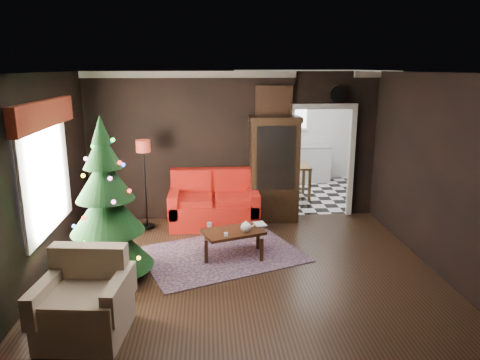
{
  "coord_description": "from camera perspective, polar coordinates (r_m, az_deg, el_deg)",
  "views": [
    {
      "loc": [
        -0.51,
        -5.86,
        2.87
      ],
      "look_at": [
        0.0,
        0.9,
        1.15
      ],
      "focal_mm": 33.39,
      "sensor_mm": 36.0,
      "label": 1
    }
  ],
  "objects": [
    {
      "name": "floor",
      "position": [
        6.54,
        0.61,
        -11.78
      ],
      "size": [
        5.5,
        5.5,
        0.0
      ],
      "primitive_type": "plane",
      "color": "black",
      "rests_on": "ground"
    },
    {
      "name": "ceiling",
      "position": [
        5.88,
        0.68,
        13.56
      ],
      "size": [
        5.5,
        5.5,
        0.0
      ],
      "primitive_type": "plane",
      "rotation": [
        3.14,
        0.0,
        0.0
      ],
      "color": "white",
      "rests_on": "ground"
    },
    {
      "name": "wall_back",
      "position": [
        8.5,
        -0.81,
        4.28
      ],
      "size": [
        5.5,
        0.0,
        5.5
      ],
      "primitive_type": "plane",
      "rotation": [
        1.57,
        0.0,
        0.0
      ],
      "color": "black",
      "rests_on": "ground"
    },
    {
      "name": "wall_front",
      "position": [
        3.7,
        4.02,
        -9.19
      ],
      "size": [
        5.5,
        0.0,
        5.5
      ],
      "primitive_type": "plane",
      "rotation": [
        -1.57,
        0.0,
        0.0
      ],
      "color": "black",
      "rests_on": "ground"
    },
    {
      "name": "wall_left",
      "position": [
        6.44,
        -24.53,
        -0.26
      ],
      "size": [
        0.0,
        5.5,
        5.5
      ],
      "primitive_type": "plane",
      "rotation": [
        1.57,
        0.0,
        1.57
      ],
      "color": "black",
      "rests_on": "ground"
    },
    {
      "name": "wall_right",
      "position": [
        6.86,
        24.17,
        0.61
      ],
      "size": [
        0.0,
        5.5,
        5.5
      ],
      "primitive_type": "plane",
      "rotation": [
        1.57,
        0.0,
        -1.57
      ],
      "color": "black",
      "rests_on": "ground"
    },
    {
      "name": "doorway",
      "position": [
        8.84,
        10.27,
        2.12
      ],
      "size": [
        1.1,
        0.1,
        2.1
      ],
      "primitive_type": null,
      "color": "white",
      "rests_on": "ground"
    },
    {
      "name": "left_window",
      "position": [
        6.6,
        -23.67,
        0.6
      ],
      "size": [
        0.05,
        1.6,
        1.4
      ],
      "primitive_type": "cube",
      "color": "white",
      "rests_on": "wall_left"
    },
    {
      "name": "valance",
      "position": [
        6.45,
        -23.72,
        7.71
      ],
      "size": [
        0.12,
        2.1,
        0.35
      ],
      "primitive_type": "cube",
      "color": "maroon",
      "rests_on": "wall_left"
    },
    {
      "name": "kitchen_floor",
      "position": [
        10.5,
        8.0,
        -1.76
      ],
      "size": [
        3.0,
        3.0,
        0.0
      ],
      "primitive_type": "plane",
      "color": "white",
      "rests_on": "ground"
    },
    {
      "name": "kitchen_window",
      "position": [
        11.58,
        6.78,
        8.34
      ],
      "size": [
        0.7,
        0.06,
        0.7
      ],
      "primitive_type": "cube",
      "color": "white",
      "rests_on": "ground"
    },
    {
      "name": "rug",
      "position": [
        7.13,
        -2.33,
        -9.46
      ],
      "size": [
        2.84,
        2.47,
        0.01
      ],
      "primitive_type": "cube",
      "rotation": [
        0.0,
        0.0,
        0.37
      ],
      "color": "#3D3139",
      "rests_on": "ground"
    },
    {
      "name": "loveseat",
      "position": [
        8.26,
        -3.37,
        -2.47
      ],
      "size": [
        1.7,
        0.9,
        1.0
      ],
      "primitive_type": null,
      "color": "#9C050D",
      "rests_on": "ground"
    },
    {
      "name": "curio_cabinet",
      "position": [
        8.45,
        4.38,
        1.06
      ],
      "size": [
        0.9,
        0.45,
        1.9
      ],
      "primitive_type": null,
      "color": "black",
      "rests_on": "ground"
    },
    {
      "name": "floor_lamp",
      "position": [
        8.15,
        -12.02,
        -0.58
      ],
      "size": [
        0.31,
        0.31,
        1.61
      ],
      "primitive_type": null,
      "rotation": [
        0.0,
        0.0,
        0.16
      ],
      "color": "black",
      "rests_on": "ground"
    },
    {
      "name": "christmas_tree",
      "position": [
        6.33,
        -16.71,
        -3.09
      ],
      "size": [
        1.33,
        1.33,
        2.28
      ],
      "primitive_type": null,
      "rotation": [
        0.0,
        0.0,
        0.12
      ],
      "color": "black",
      "rests_on": "ground"
    },
    {
      "name": "armchair",
      "position": [
        5.25,
        -19.33,
        -13.96
      ],
      "size": [
        1.01,
        1.01,
        0.93
      ],
      "primitive_type": null,
      "rotation": [
        0.0,
        0.0,
        -0.12
      ],
      "color": "tan",
      "rests_on": "ground"
    },
    {
      "name": "coffee_table",
      "position": [
        7.0,
        -0.9,
        -8.05
      ],
      "size": [
        1.04,
        0.82,
        0.41
      ],
      "primitive_type": null,
      "rotation": [
        0.0,
        0.0,
        0.34
      ],
      "color": "black",
      "rests_on": "rug"
    },
    {
      "name": "teapot",
      "position": [
        6.83,
        0.74,
        -6.01
      ],
      "size": [
        0.19,
        0.19,
        0.17
      ],
      "primitive_type": null,
      "rotation": [
        0.0,
        0.0,
        -0.06
      ],
      "color": "white",
      "rests_on": "coffee_table"
    },
    {
      "name": "cup_a",
      "position": [
        7.1,
        -3.94,
        -5.71
      ],
      "size": [
        0.1,
        0.1,
        0.07
      ],
      "primitive_type": "cylinder",
      "rotation": [
        0.0,
        0.0,
        0.38
      ],
      "color": "silver",
      "rests_on": "coffee_table"
    },
    {
      "name": "cup_b",
      "position": [
        6.7,
        -1.79,
        -6.96
      ],
      "size": [
        0.08,
        0.08,
        0.05
      ],
      "primitive_type": "cylinder",
      "rotation": [
        0.0,
        0.0,
        -0.32
      ],
      "color": "white",
      "rests_on": "coffee_table"
    },
    {
      "name": "book",
      "position": [
        7.11,
        1.91,
        -4.9
      ],
      "size": [
        0.17,
        0.05,
        0.24
      ],
      "primitive_type": "imported",
      "rotation": [
        0.0,
        0.0,
        0.21
      ],
      "color": "#957F5B",
      "rests_on": "coffee_table"
    },
    {
      "name": "wall_clock",
      "position": [
        8.68,
        12.37,
        10.68
      ],
      "size": [
        0.32,
        0.32,
        0.06
      ],
      "primitive_type": "cylinder",
      "color": "silver",
      "rests_on": "wall_back"
    },
    {
      "name": "painting",
      "position": [
        8.43,
        4.36,
        9.98
      ],
      "size": [
        0.62,
        0.05,
        0.52
      ],
      "primitive_type": "cube",
      "color": "tan",
      "rests_on": "wall_back"
    },
    {
      "name": "kitchen_counter",
      "position": [
        11.53,
        6.83,
        2.02
      ],
      "size": [
        1.8,
        0.6,
        0.9
      ],
      "primitive_type": "cube",
      "color": "silver",
      "rests_on": "ground"
    },
    {
      "name": "kitchen_table",
      "position": [
        10.06,
        6.76,
        -0.22
      ],
      "size": [
        0.7,
        0.7,
        0.75
      ],
      "primitive_type": null,
      "color": "brown",
      "rests_on": "ground"
    }
  ]
}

